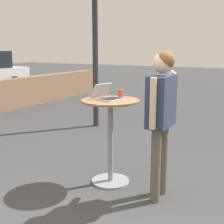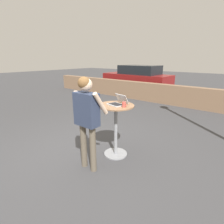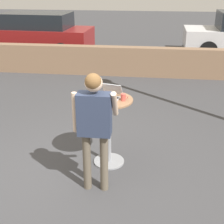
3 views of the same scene
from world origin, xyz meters
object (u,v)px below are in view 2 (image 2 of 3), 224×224
Objects in this scene: cafe_table at (116,123)px; laptop at (118,103)px; standing_person at (87,113)px; parked_car_near_street at (137,77)px; coffee_mug at (124,105)px.

cafe_table is 0.43m from laptop.
standing_person is 8.76m from parked_car_near_street.
cafe_table is 0.80m from standing_person.
laptop is at bearing 157.85° from coffee_mug.
coffee_mug is 8.31m from parked_car_near_street.
parked_car_near_street is (-3.82, 7.18, -0.34)m from laptop.
parked_car_near_street reaches higher than laptop.
standing_person is at bearing -97.89° from laptop.
parked_car_near_street is at bearing 118.98° from coffee_mug.
standing_person reaches higher than laptop.
cafe_table is at bearing -104.03° from laptop.
standing_person reaches higher than cafe_table.
coffee_mug is at bearing -61.02° from parked_car_near_street.
standing_person is 0.38× the size of parked_car_near_street.
cafe_table is at bearing -62.23° from parked_car_near_street.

